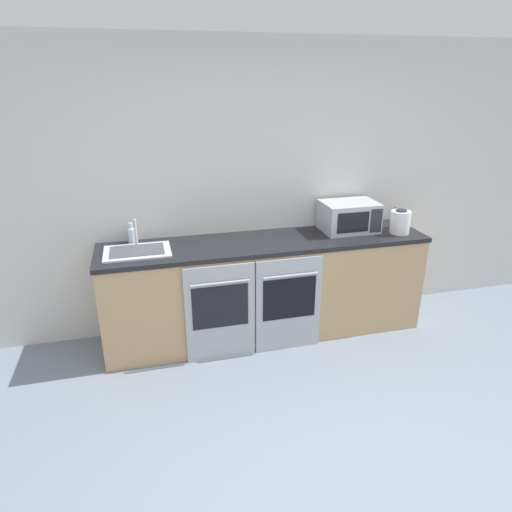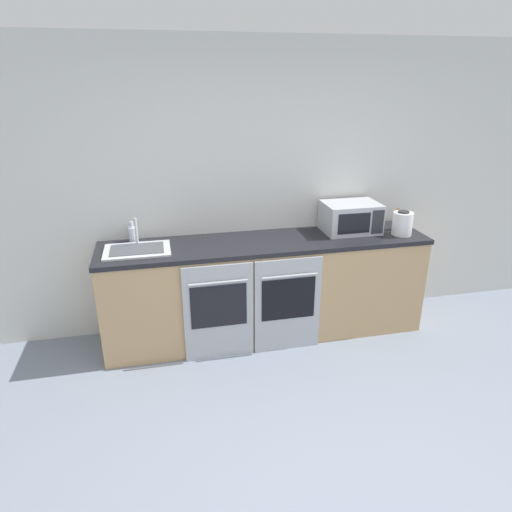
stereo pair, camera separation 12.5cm
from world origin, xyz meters
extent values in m
plane|color=gray|center=(0.00, 0.00, 0.00)|extent=(16.00, 16.00, 0.00)
cube|color=silver|center=(0.00, 2.26, 1.30)|extent=(10.00, 0.06, 2.60)
cube|color=tan|center=(0.00, 1.93, 0.44)|extent=(2.89, 0.61, 0.88)
cube|color=black|center=(0.00, 1.93, 0.90)|extent=(2.91, 0.63, 0.04)
cube|color=#A8AAAF|center=(-0.48, 1.61, 0.43)|extent=(0.59, 0.03, 0.86)
cube|color=black|center=(-0.48, 1.59, 0.50)|extent=(0.47, 0.01, 0.38)
cylinder|color=#A8AAAF|center=(-0.48, 1.57, 0.72)|extent=(0.48, 0.02, 0.02)
cube|color=#A8AAAF|center=(0.12, 1.61, 0.43)|extent=(0.59, 0.03, 0.86)
cube|color=black|center=(0.12, 1.59, 0.50)|extent=(0.47, 0.01, 0.38)
cylinder|color=#A8AAAF|center=(0.12, 1.57, 0.72)|extent=(0.48, 0.02, 0.02)
cube|color=#B7BABF|center=(0.82, 2.01, 1.06)|extent=(0.50, 0.37, 0.27)
cube|color=black|center=(0.78, 1.82, 1.06)|extent=(0.30, 0.01, 0.18)
cube|color=#2D2D33|center=(1.00, 1.82, 1.06)|extent=(0.11, 0.01, 0.22)
cylinder|color=silver|center=(-1.14, 2.16, 0.99)|extent=(0.07, 0.07, 0.13)
cylinder|color=silver|center=(-1.14, 2.16, 1.08)|extent=(0.03, 0.03, 0.05)
cylinder|color=#8C5114|center=(1.27, 1.97, 1.00)|extent=(0.07, 0.07, 0.15)
cylinder|color=#8C5114|center=(1.27, 1.97, 1.10)|extent=(0.03, 0.03, 0.06)
cylinder|color=white|center=(1.24, 1.82, 1.03)|extent=(0.18, 0.18, 0.21)
cylinder|color=#262628|center=(1.24, 1.82, 1.14)|extent=(0.10, 0.10, 0.01)
cube|color=silver|center=(-1.10, 1.91, 0.93)|extent=(0.54, 0.37, 0.01)
cube|color=#4C4F54|center=(-1.10, 1.91, 0.94)|extent=(0.43, 0.27, 0.01)
cylinder|color=silver|center=(-1.10, 2.06, 1.05)|extent=(0.02, 0.02, 0.23)
camera|label=1|loc=(-1.03, -1.71, 2.28)|focal=32.00mm
camera|label=2|loc=(-0.91, -1.74, 2.28)|focal=32.00mm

